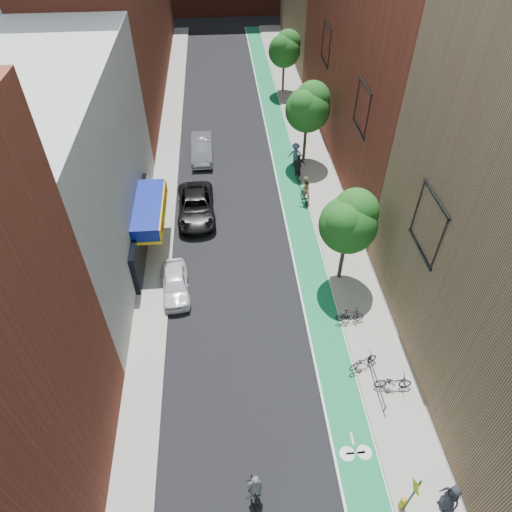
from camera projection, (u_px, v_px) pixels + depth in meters
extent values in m
plane|color=black|center=(267.00, 439.00, 21.32)|extent=(160.00, 160.00, 0.00)
cube|color=#167E4A|center=(282.00, 149.00, 40.39)|extent=(2.00, 68.00, 0.01)
cube|color=gray|center=(168.00, 154.00, 39.73)|extent=(2.00, 68.00, 0.15)
cube|color=gray|center=(310.00, 147.00, 40.49)|extent=(3.00, 68.00, 0.15)
cube|color=silver|center=(57.00, 175.00, 26.66)|extent=(8.00, 20.00, 12.00)
cube|color=maroon|center=(396.00, 11.00, 33.32)|extent=(8.00, 28.00, 22.00)
cylinder|color=#332619|center=(342.00, 259.00, 27.77)|extent=(0.24, 0.24, 3.30)
sphere|color=#165318|center=(348.00, 225.00, 25.90)|extent=(3.36, 3.36, 3.36)
sphere|color=#165318|center=(356.00, 211.00, 25.64)|extent=(2.64, 2.64, 2.64)
sphere|color=#165318|center=(345.00, 222.00, 25.33)|extent=(2.40, 2.40, 2.40)
cylinder|color=#332619|center=(305.00, 142.00, 37.85)|extent=(0.24, 0.24, 3.47)
sphere|color=#165318|center=(307.00, 110.00, 35.88)|extent=(3.53, 3.53, 3.53)
sphere|color=#165318|center=(313.00, 99.00, 35.61)|extent=(2.77, 2.77, 2.77)
sphere|color=#165318|center=(305.00, 106.00, 35.30)|extent=(2.52, 2.52, 2.52)
cylinder|color=#332619|center=(283.00, 77.00, 48.08)|extent=(0.24, 0.24, 3.19)
sphere|color=#165318|center=(284.00, 51.00, 46.27)|extent=(3.25, 3.25, 3.25)
sphere|color=#165318|center=(288.00, 43.00, 46.03)|extent=(2.55, 2.55, 2.55)
sphere|color=#165318|center=(282.00, 47.00, 45.72)|extent=(2.32, 2.32, 2.32)
cylinder|color=#194C26|center=(412.00, 495.00, 17.99)|extent=(0.08, 0.08, 3.00)
cube|color=yellow|center=(416.00, 487.00, 17.36)|extent=(0.02, 0.71, 0.71)
imported|color=white|center=(175.00, 284.00, 27.62)|extent=(1.99, 4.14, 1.36)
imported|color=black|center=(196.00, 206.00, 33.04)|extent=(2.85, 5.82, 1.59)
imported|color=gray|center=(202.00, 148.00, 38.92)|extent=(1.75, 4.99, 1.64)
imported|color=black|center=(255.00, 496.00, 19.07)|extent=(0.86, 1.91, 0.97)
imported|color=#4D4E55|center=(255.00, 486.00, 18.62)|extent=(0.70, 0.50, 1.78)
imported|color=black|center=(304.00, 196.00, 34.38)|extent=(0.77, 1.84, 1.07)
imported|color=#9F895D|center=(305.00, 187.00, 33.95)|extent=(0.99, 0.82, 1.84)
imported|color=black|center=(298.00, 174.00, 36.64)|extent=(0.79, 1.93, 0.99)
imported|color=black|center=(299.00, 165.00, 36.16)|extent=(1.13, 0.54, 1.88)
imported|color=black|center=(295.00, 162.00, 37.86)|extent=(0.58, 1.80, 1.07)
imported|color=#426578|center=(295.00, 154.00, 37.41)|extent=(1.24, 0.74, 1.87)
imported|color=black|center=(363.00, 361.00, 23.73)|extent=(1.80, 1.18, 0.89)
imported|color=black|center=(350.00, 315.00, 25.89)|extent=(1.64, 0.52, 0.97)
imported|color=black|center=(393.00, 382.00, 22.80)|extent=(1.93, 0.81, 0.99)
imported|color=black|center=(451.00, 498.00, 18.48)|extent=(0.80, 1.02, 1.82)
cylinder|color=gold|center=(402.00, 504.00, 18.89)|extent=(0.24, 0.24, 0.56)
sphere|color=gold|center=(404.00, 501.00, 18.66)|extent=(0.26, 0.26, 0.26)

